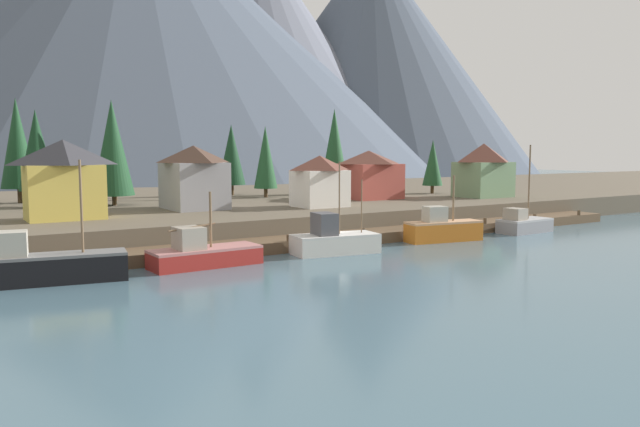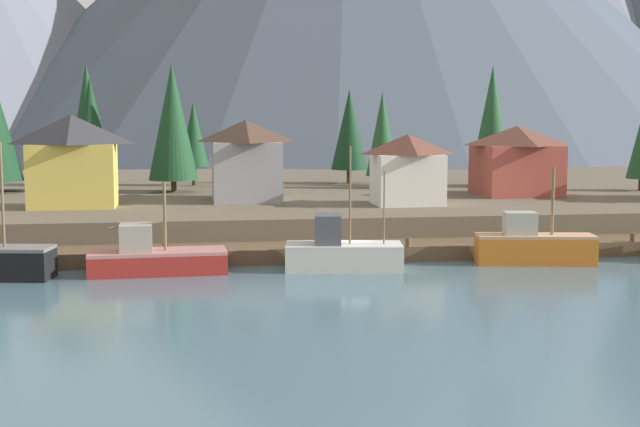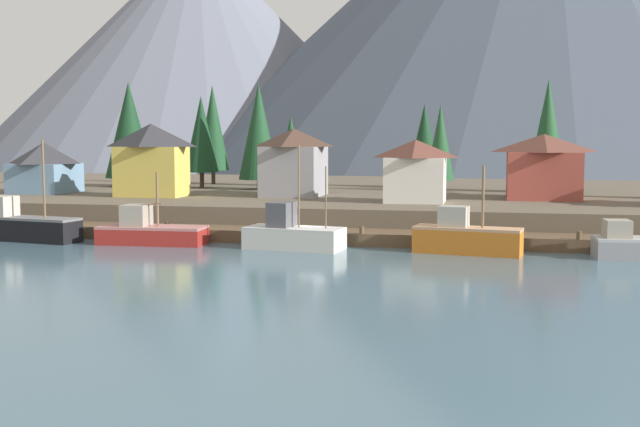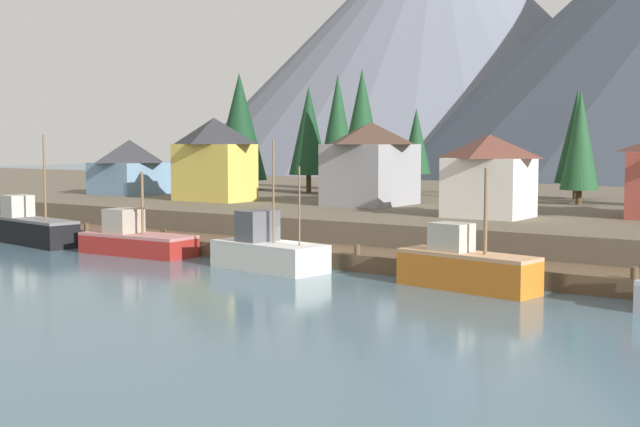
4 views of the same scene
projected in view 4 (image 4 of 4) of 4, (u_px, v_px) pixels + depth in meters
ground_plane at (445, 243)px, 70.09m from camera, size 400.00×400.00×1.00m
dock at (319, 255)px, 55.23m from camera, size 80.00×4.00×1.60m
shoreline_bank at (504, 212)px, 79.79m from camera, size 400.00×56.00×2.50m
mountain_west_peak at (437, 43)px, 197.81m from camera, size 119.46×119.46×60.18m
fishing_boat_black at (32, 228)px, 65.11m from camera, size 9.38×3.92×8.19m
fishing_boat_red at (136, 240)px, 59.20m from camera, size 8.54×3.33×5.68m
fishing_boat_white at (267, 251)px, 52.30m from camera, size 7.71×4.03×7.83m
fishing_boat_orange at (465, 267)px, 45.28m from camera, size 7.95×3.46×6.38m
house_white at (489, 175)px, 59.52m from camera, size 5.59×4.72×5.69m
house_blue at (130, 166)px, 85.52m from camera, size 6.05×6.48×5.35m
house_yellow at (214, 159)px, 75.68m from camera, size 6.90×4.26×7.25m
house_grey at (371, 163)px, 70.94m from camera, size 5.88×7.28×6.78m
conifer_near_left at (577, 137)px, 77.39m from camera, size 3.79×3.79×9.79m
conifer_near_right at (338, 124)px, 93.70m from camera, size 4.08×4.08×12.42m
conifer_mid_left at (309, 131)px, 87.44m from camera, size 4.00×4.00×10.72m
conifer_back_left at (580, 140)px, 71.29m from camera, size 3.13×3.13×9.45m
conifer_back_right at (362, 127)px, 81.36m from camera, size 4.60×4.60×11.97m
conifer_centre at (416, 141)px, 86.28m from camera, size 2.96×2.96×8.49m
conifer_far_right at (240, 126)px, 92.78m from camera, size 5.85×5.85×12.49m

